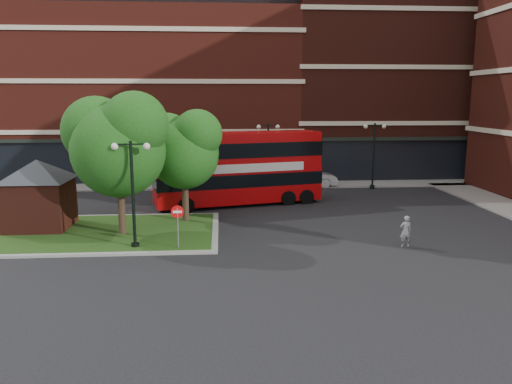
{
  "coord_description": "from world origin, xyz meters",
  "views": [
    {
      "loc": [
        -1.51,
        -22.23,
        6.91
      ],
      "look_at": [
        0.31,
        3.42,
        2.0
      ],
      "focal_mm": 35.0,
      "sensor_mm": 36.0,
      "label": 1
    }
  ],
  "objects": [
    {
      "name": "lamp_far_left",
      "position": [
        2.0,
        14.5,
        2.83
      ],
      "size": [
        1.72,
        0.36,
        5.0
      ],
      "color": "black",
      "rests_on": "ground"
    },
    {
      "name": "lamp_island",
      "position": [
        -5.5,
        0.2,
        2.83
      ],
      "size": [
        1.72,
        0.36,
        5.0
      ],
      "color": "black",
      "rests_on": "ground"
    },
    {
      "name": "bus",
      "position": [
        -0.4,
        9.67,
        2.7
      ],
      "size": [
        11.03,
        5.06,
        4.11
      ],
      "rotation": [
        0.0,
        0.0,
        0.25
      ],
      "color": "#AB0608",
      "rests_on": "ground"
    },
    {
      "name": "ground",
      "position": [
        0.0,
        0.0,
        0.0
      ],
      "size": [
        120.0,
        120.0,
        0.0
      ],
      "primitive_type": "plane",
      "color": "black",
      "rests_on": "ground"
    },
    {
      "name": "terrace_far_right",
      "position": [
        14.0,
        24.0,
        8.0
      ],
      "size": [
        18.0,
        12.0,
        16.0
      ],
      "primitive_type": "cube",
      "color": "#471911",
      "rests_on": "ground"
    },
    {
      "name": "car_white",
      "position": [
        5.14,
        15.71,
        0.77
      ],
      "size": [
        4.69,
        1.73,
        1.53
      ],
      "primitive_type": "imported",
      "rotation": [
        0.0,
        0.0,
        1.59
      ],
      "color": "silver",
      "rests_on": "ground"
    },
    {
      "name": "woman",
      "position": [
        7.06,
        -0.29,
        0.75
      ],
      "size": [
        0.55,
        0.36,
        1.49
      ],
      "primitive_type": "imported",
      "rotation": [
        0.0,
        0.0,
        3.13
      ],
      "color": "gray",
      "rests_on": "ground"
    },
    {
      "name": "car_silver",
      "position": [
        -3.68,
        14.5,
        0.69
      ],
      "size": [
        4.17,
        1.97,
        1.38
      ],
      "primitive_type": "imported",
      "rotation": [
        0.0,
        0.0,
        1.49
      ],
      "color": "#AEB1B5",
      "rests_on": "ground"
    },
    {
      "name": "tree_island_west",
      "position": [
        -6.6,
        2.58,
        4.79
      ],
      "size": [
        5.4,
        4.71,
        7.21
      ],
      "color": "#2D2116",
      "rests_on": "ground"
    },
    {
      "name": "tree_island_east",
      "position": [
        -3.58,
        5.06,
        4.24
      ],
      "size": [
        4.46,
        3.9,
        6.29
      ],
      "color": "#2D2116",
      "rests_on": "ground"
    },
    {
      "name": "traffic_island",
      "position": [
        -8.0,
        3.0,
        0.07
      ],
      "size": [
        12.6,
        7.6,
        0.15
      ],
      "color": "gray",
      "rests_on": "ground"
    },
    {
      "name": "pavement_far",
      "position": [
        0.0,
        16.5,
        0.06
      ],
      "size": [
        44.0,
        3.0,
        0.12
      ],
      "primitive_type": "cube",
      "color": "slate",
      "rests_on": "ground"
    },
    {
      "name": "terrace_far_left",
      "position": [
        -8.0,
        24.0,
        7.0
      ],
      "size": [
        26.0,
        12.0,
        14.0
      ],
      "primitive_type": "cube",
      "color": "maroon",
      "rests_on": "ground"
    },
    {
      "name": "kiosk",
      "position": [
        -11.0,
        4.0,
        2.32
      ],
      "size": [
        6.51,
        6.51,
        3.6
      ],
      "color": "#471911",
      "rests_on": "traffic_island"
    },
    {
      "name": "lamp_far_right",
      "position": [
        10.0,
        14.5,
        2.83
      ],
      "size": [
        1.72,
        0.36,
        5.0
      ],
      "color": "black",
      "rests_on": "ground"
    },
    {
      "name": "no_entry_sign",
      "position": [
        -3.5,
        -0.13,
        1.5
      ],
      "size": [
        0.58,
        0.08,
        2.11
      ],
      "rotation": [
        0.0,
        0.0,
        0.05
      ],
      "color": "slate",
      "rests_on": "ground"
    }
  ]
}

